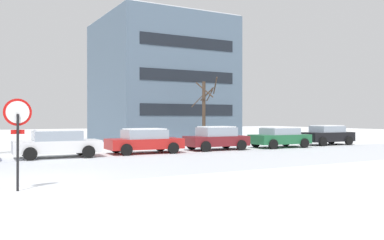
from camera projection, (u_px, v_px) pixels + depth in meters
The scene contains 10 objects.
ground_plane at pixel (45, 181), 13.55m from camera, with size 120.00×120.00×0.00m, color white.
road_surface at pixel (31, 170), 16.19m from camera, with size 80.00×8.05×0.00m.
stop_sign at pixel (18, 126), 11.64m from camera, with size 0.76×0.18×2.59m.
parked_car_white at pixel (57, 143), 21.30m from camera, with size 4.32×2.26×1.43m.
parked_car_red at pixel (144, 141), 23.84m from camera, with size 4.30×2.31×1.42m.
parked_car_maroon at pixel (216, 138), 26.23m from camera, with size 3.96×2.22×1.49m.
parked_car_green at pixel (280, 137), 28.30m from camera, with size 4.07×2.30×1.39m.
parked_car_black at pixel (327, 135), 30.99m from camera, with size 4.00×2.12×1.46m.
tree_far_right at pixel (205, 110), 30.25m from camera, with size 2.02×1.93×4.91m.
building_far_right at pixel (160, 81), 37.10m from camera, with size 10.24×10.58×10.61m.
Camera 1 is at (-2.43, -14.14, 2.08)m, focal length 39.15 mm.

